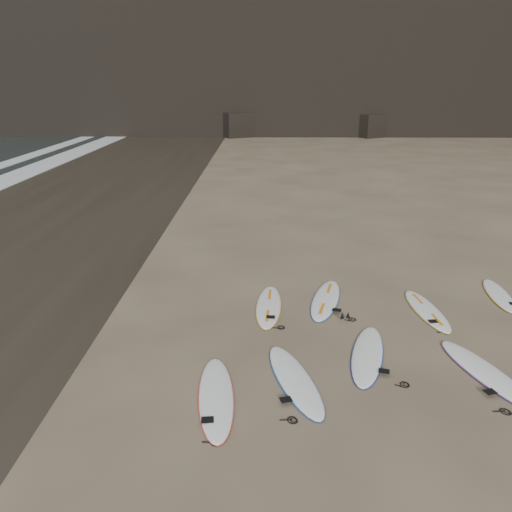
% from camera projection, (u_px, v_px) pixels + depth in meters
% --- Properties ---
extents(ground, '(240.00, 240.00, 0.00)m').
position_uv_depth(ground, '(406.00, 366.00, 10.62)').
color(ground, '#897559').
rests_on(ground, ground).
extents(wet_sand, '(12.00, 200.00, 0.01)m').
position_uv_depth(wet_sand, '(18.00, 230.00, 20.21)').
color(wet_sand, '#383026').
rests_on(wet_sand, ground).
extents(surfboard_0, '(0.95, 2.79, 0.10)m').
position_uv_depth(surfboard_0, '(216.00, 396.00, 9.54)').
color(surfboard_0, white).
rests_on(surfboard_0, ground).
extents(surfboard_1, '(1.38, 2.81, 0.10)m').
position_uv_depth(surfboard_1, '(295.00, 379.00, 10.07)').
color(surfboard_1, white).
rests_on(surfboard_1, ground).
extents(surfboard_2, '(1.33, 2.76, 0.10)m').
position_uv_depth(surfboard_2, '(367.00, 354.00, 10.98)').
color(surfboard_2, white).
rests_on(surfboard_2, ground).
extents(surfboard_3, '(1.48, 2.83, 0.10)m').
position_uv_depth(surfboard_3, '(486.00, 372.00, 10.31)').
color(surfboard_3, white).
rests_on(surfboard_3, ground).
extents(surfboard_5, '(0.79, 2.69, 0.10)m').
position_uv_depth(surfboard_5, '(269.00, 306.00, 13.34)').
color(surfboard_5, white).
rests_on(surfboard_5, ground).
extents(surfboard_6, '(1.37, 2.86, 0.10)m').
position_uv_depth(surfboard_6, '(326.00, 299.00, 13.72)').
color(surfboard_6, white).
rests_on(surfboard_6, ground).
extents(surfboard_7, '(0.87, 2.62, 0.09)m').
position_uv_depth(surfboard_7, '(427.00, 310.00, 13.10)').
color(surfboard_7, white).
rests_on(surfboard_7, ground).
extents(surfboard_8, '(0.86, 2.40, 0.08)m').
position_uv_depth(surfboard_8, '(499.00, 295.00, 14.02)').
color(surfboard_8, white).
rests_on(surfboard_8, ground).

